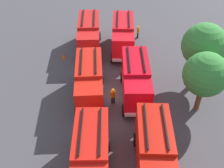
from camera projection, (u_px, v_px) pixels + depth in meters
name	position (u px, v px, depth m)	size (l,w,h in m)	color
ground_plane	(112.00, 94.00, 27.58)	(54.03, 54.03, 0.00)	#423F44
fire_truck_0	(89.00, 34.00, 32.84)	(7.32, 3.08, 3.88)	red
fire_truck_1	(89.00, 80.00, 25.93)	(7.28, 2.96, 3.88)	red
fire_truck_2	(91.00, 157.00, 19.28)	(7.37, 3.21, 3.88)	red
fire_truck_3	(123.00, 35.00, 32.63)	(7.45, 3.47, 3.88)	red
fire_truck_4	(136.00, 79.00, 26.11)	(7.39, 3.26, 3.88)	red
fire_truck_5	(155.00, 151.00, 19.64)	(7.45, 3.47, 3.88)	red
firefighter_0	(113.00, 96.00, 25.98)	(0.34, 0.47, 1.77)	black
firefighter_3	(138.00, 31.00, 35.77)	(0.43, 0.27, 1.68)	black
tree_0	(204.00, 46.00, 26.13)	(4.41, 4.41, 6.84)	brown
tree_1	(205.00, 75.00, 23.37)	(3.98, 3.98, 6.17)	brown
traffic_cone_0	(64.00, 56.00, 32.41)	(0.41, 0.41, 0.59)	#F2600C
traffic_cone_1	(137.00, 67.00, 30.65)	(0.47, 0.47, 0.67)	#F2600C
traffic_cone_2	(161.00, 125.00, 23.97)	(0.48, 0.48, 0.68)	#F2600C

